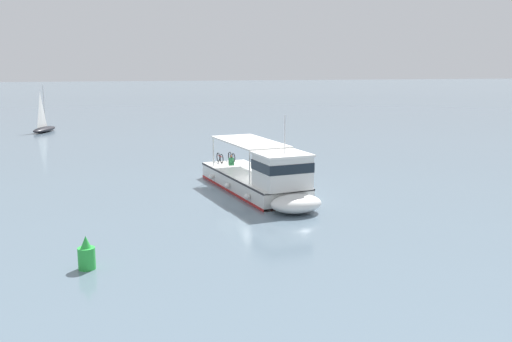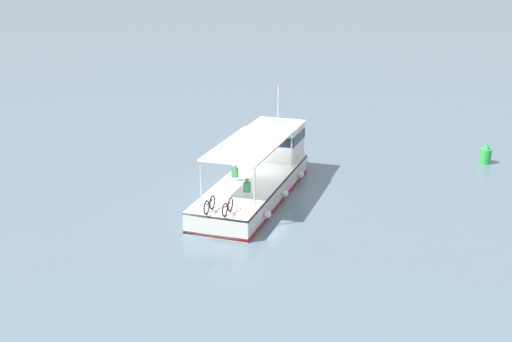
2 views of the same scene
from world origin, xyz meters
name	(u,v)px [view 1 (image 1 of 2)]	position (x,y,z in m)	size (l,w,h in m)	color
ground_plane	(263,197)	(0.00, 0.00, 0.00)	(400.00, 400.00, 0.00)	slate
ferry_main	(262,180)	(0.29, 0.01, 1.02)	(13.07, 5.78, 5.32)	white
sailboat_outer_anchorage	(44,127)	(37.05, 18.69, 0.54)	(5.00, 2.80, 5.40)	#232328
channel_buoy	(87,256)	(-11.08, 9.59, 0.57)	(0.70, 0.70, 1.40)	green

